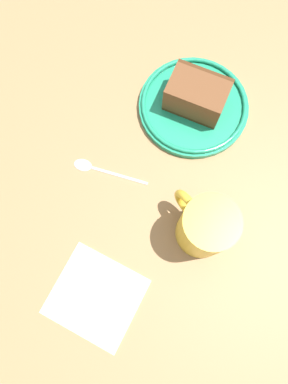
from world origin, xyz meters
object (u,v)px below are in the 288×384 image
object	(u,v)px
cake_slice	(197,95)
teaspoon	(95,168)
small_plate	(194,106)
folded_napkin	(96,296)
tea_mug	(205,226)

from	to	relation	value
cake_slice	teaspoon	size ratio (longest dim) A/B	0.82
teaspoon	small_plate	bearing A→B (deg)	136.57
small_plate	folded_napkin	xyz separation A→B (cm)	(33.37, -8.13, -0.57)
small_plate	teaspoon	distance (cm)	19.57
cake_slice	folded_napkin	world-z (taller)	cake_slice
tea_mug	teaspoon	world-z (taller)	tea_mug
teaspoon	folded_napkin	size ratio (longest dim) A/B	1.01
teaspoon	folded_napkin	xyz separation A→B (cm)	(19.16, 5.32, -0.05)
cake_slice	teaspoon	bearing A→B (deg)	-43.00
cake_slice	tea_mug	bearing A→B (deg)	13.25
small_plate	folded_napkin	distance (cm)	34.35
small_plate	teaspoon	bearing A→B (deg)	-43.43
teaspoon	tea_mug	bearing A→B (deg)	70.97
tea_mug	folded_napkin	xyz separation A→B (cm)	(12.82, -13.08, -4.91)
folded_napkin	small_plate	bearing A→B (deg)	166.31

